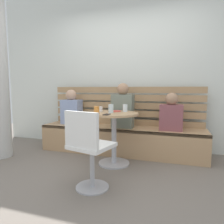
% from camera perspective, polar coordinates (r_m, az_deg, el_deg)
% --- Properties ---
extents(ground, '(8.00, 8.00, 0.00)m').
position_cam_1_polar(ground, '(2.45, -5.54, -19.47)').
color(ground, '#70665B').
extents(back_wall, '(5.20, 0.10, 2.90)m').
position_cam_1_polar(back_wall, '(3.78, 4.28, 12.25)').
color(back_wall, silver).
rests_on(back_wall, ground).
extents(booth_bench, '(2.70, 0.52, 0.44)m').
position_cam_1_polar(booth_bench, '(3.44, 2.38, -7.79)').
color(booth_bench, tan).
rests_on(booth_bench, ground).
extents(booth_backrest, '(2.65, 0.04, 0.66)m').
position_cam_1_polar(booth_backrest, '(3.58, 3.44, 1.79)').
color(booth_backrest, '#A68157').
rests_on(booth_backrest, booth_bench).
extents(cafe_table, '(0.68, 0.68, 0.74)m').
position_cam_1_polar(cafe_table, '(2.88, 0.56, -4.56)').
color(cafe_table, '#ADADB2').
rests_on(cafe_table, ground).
extents(white_chair, '(0.48, 0.48, 0.85)m').
position_cam_1_polar(white_chair, '(2.16, -6.67, -9.83)').
color(white_chair, '#ADADB2').
rests_on(white_chair, ground).
extents(person_adult, '(0.34, 0.22, 0.72)m').
position_cam_1_polar(person_adult, '(3.31, 3.03, 1.15)').
color(person_adult, slate).
rests_on(person_adult, booth_bench).
extents(person_child_left, '(0.34, 0.22, 0.57)m').
position_cam_1_polar(person_child_left, '(3.22, 16.22, -0.54)').
color(person_child_left, brown).
rests_on(person_child_left, booth_bench).
extents(person_child_middle, '(0.34, 0.22, 0.62)m').
position_cam_1_polar(person_child_middle, '(3.73, -11.24, 0.85)').
color(person_child_middle, '#8C9EC6').
rests_on(person_child_middle, booth_bench).
extents(cup_tumbler_orange, '(0.07, 0.07, 0.10)m').
position_cam_1_polar(cup_tumbler_orange, '(2.70, -4.32, 0.52)').
color(cup_tumbler_orange, orange).
rests_on(cup_tumbler_orange, cafe_table).
extents(cup_glass_tall, '(0.07, 0.07, 0.12)m').
position_cam_1_polar(cup_glass_tall, '(2.80, -0.30, 0.95)').
color(cup_glass_tall, silver).
rests_on(cup_glass_tall, cafe_table).
extents(cup_water_clear, '(0.07, 0.07, 0.11)m').
position_cam_1_polar(cup_water_clear, '(2.94, 3.69, 1.12)').
color(cup_water_clear, white).
rests_on(cup_water_clear, cafe_table).
extents(cup_ceramic_white, '(0.08, 0.08, 0.07)m').
position_cam_1_polar(cup_ceramic_white, '(2.99, -3.43, 0.82)').
color(cup_ceramic_white, white).
rests_on(cup_ceramic_white, cafe_table).
extents(plate_small, '(0.17, 0.17, 0.01)m').
position_cam_1_polar(plate_small, '(2.99, 0.83, 0.27)').
color(plate_small, '#DB4C42').
rests_on(plate_small, cafe_table).
extents(phone_on_table, '(0.07, 0.14, 0.01)m').
position_cam_1_polar(phone_on_table, '(2.61, -1.47, -0.67)').
color(phone_on_table, black).
rests_on(phone_on_table, cafe_table).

